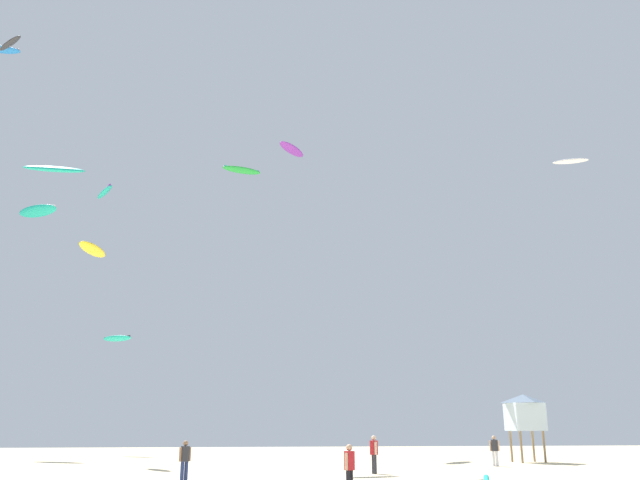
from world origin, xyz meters
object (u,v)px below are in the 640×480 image
kite_aloft_5 (242,170)px  person_right (495,448)px  kite_aloft_8 (117,338)px  person_midground (185,458)px  kite_aloft_0 (0,49)px  person_foreground (349,465)px  kite_aloft_9 (571,161)px  kite_aloft_2 (93,250)px  kite_aloft_1 (54,169)px  lifeguard_tower (524,412)px  kite_aloft_4 (10,43)px  person_left (374,451)px  kite_aloft_3 (105,192)px  kite_aloft_7 (38,211)px  kite_aloft_6 (292,149)px

kite_aloft_5 → person_right: bearing=-12.6°
kite_aloft_8 → person_midground: bearing=-74.0°
kite_aloft_0 → person_foreground: bearing=-41.4°
person_midground → kite_aloft_9: kite_aloft_9 is taller
person_right → kite_aloft_8: bearing=-107.3°
kite_aloft_5 → kite_aloft_8: size_ratio=0.89×
kite_aloft_2 → kite_aloft_8: kite_aloft_2 is taller
person_foreground → kite_aloft_1: size_ratio=0.50×
lifeguard_tower → kite_aloft_5: 24.16m
kite_aloft_0 → kite_aloft_2: bearing=-42.5°
kite_aloft_4 → kite_aloft_5: kite_aloft_4 is taller
kite_aloft_8 → person_right: bearing=-38.7°
person_foreground → kite_aloft_5: 25.49m
kite_aloft_1 → kite_aloft_5: (9.75, 7.07, 3.43)m
person_midground → person_left: size_ratio=0.91×
person_right → kite_aloft_3: kite_aloft_3 is taller
kite_aloft_1 → kite_aloft_5: bearing=35.9°
kite_aloft_1 → kite_aloft_4: size_ratio=1.50×
kite_aloft_9 → kite_aloft_2: bearing=-168.2°
kite_aloft_2 → kite_aloft_3: bearing=101.3°
person_midground → person_right: 18.73m
kite_aloft_7 → kite_aloft_2: bearing=-66.6°
kite_aloft_4 → kite_aloft_6: size_ratio=0.56×
kite_aloft_2 → kite_aloft_5: size_ratio=1.06×
person_left → kite_aloft_2: size_ratio=0.61×
person_foreground → kite_aloft_3: (-13.87, 24.33, 17.96)m
kite_aloft_1 → kite_aloft_3: bearing=91.2°
kite_aloft_3 → kite_aloft_4: kite_aloft_4 is taller
kite_aloft_1 → person_foreground: bearing=-38.8°
person_midground → kite_aloft_4: kite_aloft_4 is taller
lifeguard_tower → person_foreground: bearing=-128.6°
lifeguard_tower → kite_aloft_3: 33.18m
kite_aloft_7 → person_right: bearing=-30.1°
kite_aloft_1 → kite_aloft_6: size_ratio=0.84×
kite_aloft_6 → lifeguard_tower: bearing=-48.2°
person_midground → kite_aloft_5: 21.33m
kite_aloft_2 → kite_aloft_4: size_ratio=1.35×
kite_aloft_3 → person_midground: bearing=-65.7°
person_foreground → kite_aloft_4: kite_aloft_4 is taller
person_foreground → kite_aloft_9: bearing=-102.3°
kite_aloft_3 → kite_aloft_9: 33.19m
person_left → person_right: bearing=21.6°
kite_aloft_6 → person_foreground: bearing=-91.4°
person_left → kite_aloft_0: 35.00m
person_right → kite_aloft_5: size_ratio=0.61×
person_midground → kite_aloft_3: bearing=-8.1°
person_foreground → kite_aloft_4: size_ratio=0.75×
person_foreground → kite_aloft_1: (-13.60, 10.94, 14.20)m
kite_aloft_6 → kite_aloft_1: bearing=-122.1°
kite_aloft_1 → kite_aloft_6: 29.87m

